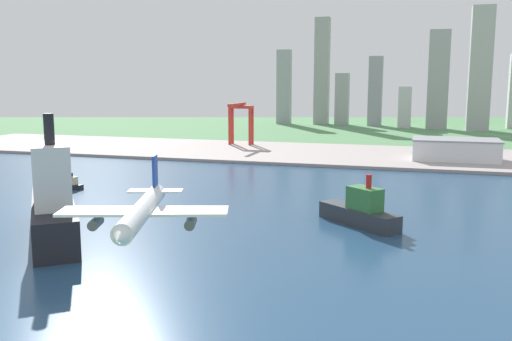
# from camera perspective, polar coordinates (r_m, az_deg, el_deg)

# --- Properties ---
(ground_plane) EXTENTS (2400.00, 2400.00, 0.00)m
(ground_plane) POSITION_cam_1_polar(r_m,az_deg,el_deg) (299.60, 7.86, -3.30)
(ground_plane) COLOR #4E8351
(water_bay) EXTENTS (840.00, 360.00, 0.15)m
(water_bay) POSITION_cam_1_polar(r_m,az_deg,el_deg) (242.17, 5.58, -6.21)
(water_bay) COLOR navy
(water_bay) RESTS_ON ground
(industrial_pier) EXTENTS (840.00, 140.00, 2.50)m
(industrial_pier) POSITION_cam_1_polar(r_m,az_deg,el_deg) (485.38, 11.43, 1.50)
(industrial_pier) COLOR #A09694
(industrial_pier) RESTS_ON ground
(airplane_landing) EXTENTS (31.36, 36.42, 11.45)m
(airplane_landing) POSITION_cam_1_polar(r_m,az_deg,el_deg) (102.44, -11.53, -4.09)
(airplane_landing) COLOR white
(container_barge) EXTENTS (39.26, 35.27, 23.54)m
(container_barge) POSITION_cam_1_polar(r_m,az_deg,el_deg) (254.23, 10.56, -4.09)
(container_barge) COLOR #2D3338
(container_barge) RESTS_ON water_bay
(cargo_ship) EXTENTS (60.77, 71.56, 51.57)m
(cargo_ship) POSITION_cam_1_polar(r_m,az_deg,el_deg) (241.63, -19.95, -3.26)
(cargo_ship) COLOR black
(cargo_ship) RESTS_ON water_bay
(tugboat_small) EXTENTS (20.95, 4.68, 9.95)m
(tugboat_small) POSITION_cam_1_polar(r_m,az_deg,el_deg) (352.34, -18.58, -1.35)
(tugboat_small) COLOR black
(tugboat_small) RESTS_ON water_bay
(port_crane_red) EXTENTS (23.01, 46.78, 40.60)m
(port_crane_red) POSITION_cam_1_polar(r_m,az_deg,el_deg) (544.30, -1.61, 5.70)
(port_crane_red) COLOR #B72D23
(port_crane_red) RESTS_ON industrial_pier
(warehouse_main) EXTENTS (65.60, 39.62, 16.54)m
(warehouse_main) POSITION_cam_1_polar(r_m,az_deg,el_deg) (468.08, 19.64, 2.05)
(warehouse_main) COLOR white
(warehouse_main) RESTS_ON industrial_pier
(distant_skyline) EXTENTS (396.78, 73.04, 157.92)m
(distant_skyline) POSITION_cam_1_polar(r_m,az_deg,el_deg) (808.22, 16.69, 8.49)
(distant_skyline) COLOR #959AA1
(distant_skyline) RESTS_ON ground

